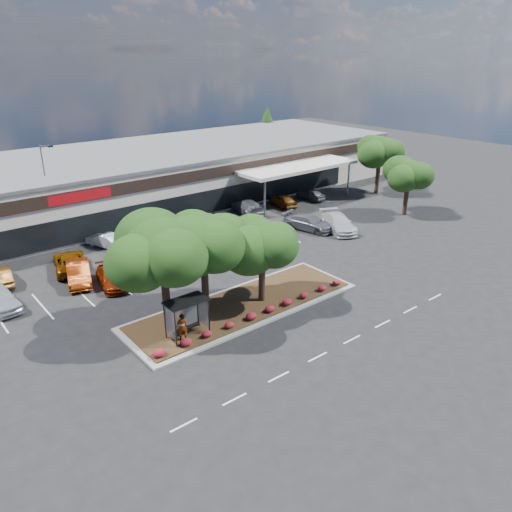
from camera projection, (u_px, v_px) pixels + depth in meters
ground at (301, 320)px, 35.06m from camera, size 160.00×160.00×0.00m
retail_store at (101, 183)px, 58.22m from camera, size 80.40×25.20×6.25m
landscape_island at (244, 306)px, 36.72m from camera, size 18.00×6.00×0.26m
lane_markings at (215, 272)px, 42.46m from camera, size 33.12×20.06×0.01m
shrub_row at (262, 312)px, 35.07m from camera, size 17.00×0.80×0.50m
bus_shelter at (185, 307)px, 31.93m from camera, size 2.75×1.55×2.59m
island_tree_west at (164, 274)px, 32.03m from camera, size 7.20×7.20×7.89m
island_tree_mid at (204, 262)px, 34.67m from camera, size 6.60×6.60×7.32m
island_tree_east at (262, 259)px, 36.08m from camera, size 5.80×5.80×6.50m
tree_east_near at (407, 187)px, 56.11m from camera, size 5.60×5.60×6.51m
tree_east_far at (379, 164)px, 64.54m from camera, size 6.40×6.40×7.62m
conifer_north_east at (267, 133)px, 84.68m from camera, size 3.96×3.96×9.00m
person_waiting at (182, 327)px, 31.87m from camera, size 0.79×0.68×1.84m
light_pole at (50, 198)px, 49.18m from camera, size 1.43×0.52×9.20m
car_1 at (78, 273)px, 40.42m from camera, size 3.16×5.30×1.65m
car_2 at (112, 278)px, 39.86m from camera, size 2.84×5.00×1.37m
car_3 at (214, 255)px, 44.31m from camera, size 1.97×4.64×1.33m
car_4 at (171, 249)px, 45.65m from camera, size 1.95×4.10×1.35m
car_5 at (273, 240)px, 47.58m from camera, size 2.02×4.52×1.51m
car_6 at (262, 229)px, 50.43m from camera, size 4.30×6.28×1.60m
car_7 at (308, 222)px, 52.25m from camera, size 3.60×5.95×1.61m
car_8 at (338, 223)px, 51.96m from camera, size 4.60×6.34×1.70m
car_9 at (1, 277)px, 40.10m from camera, size 1.88×4.21×1.34m
car_10 at (70, 262)px, 42.66m from camera, size 3.80×5.89×1.51m
car_11 at (105, 240)px, 47.76m from camera, size 2.70×4.35×1.35m
car_12 at (164, 233)px, 49.20m from camera, size 4.07×6.64×1.72m
car_13 at (203, 219)px, 53.36m from camera, size 3.37×5.68×1.48m
car_14 at (215, 221)px, 52.63m from camera, size 2.69×5.81×1.61m
car_15 at (247, 206)px, 57.60m from camera, size 3.07×5.73×1.58m
car_16 at (283, 201)px, 60.05m from camera, size 2.46×4.57×1.48m
car_17 at (311, 194)px, 62.80m from camera, size 1.68×4.11×1.40m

